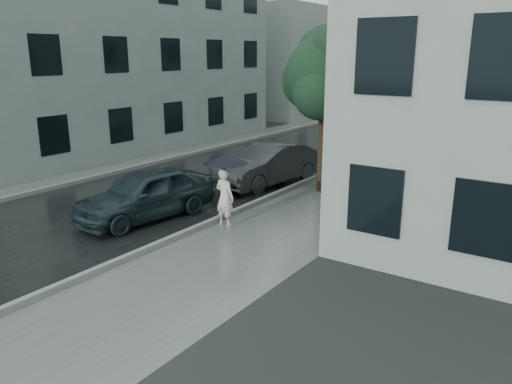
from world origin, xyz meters
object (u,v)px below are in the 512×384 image
Objects in this scene: lamp_post at (355,89)px; car_near at (145,194)px; street_tree at (326,75)px; car_far at (269,164)px; pedestrian at (225,197)px.

lamp_post is 10.81m from car_near.
street_tree is 3.85m from car_far.
car_far reaches higher than car_near.
street_tree is 1.33× the size of car_near.
lamp_post is at bearing 87.80° from car_far.
car_far is at bearing -68.12° from pedestrian.
street_tree reaches higher than car_near.
car_far is (0.83, 5.31, 0.01)m from car_near.
lamp_post is at bearing 88.00° from car_near.
car_near is at bearing -117.62° from street_tree.
car_near is at bearing 22.61° from pedestrian.
pedestrian reaches higher than car_far.
street_tree reaches higher than pedestrian.
car_far is (-1.08, -5.04, -2.47)m from lamp_post.
lamp_post is at bearing 101.67° from street_tree.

